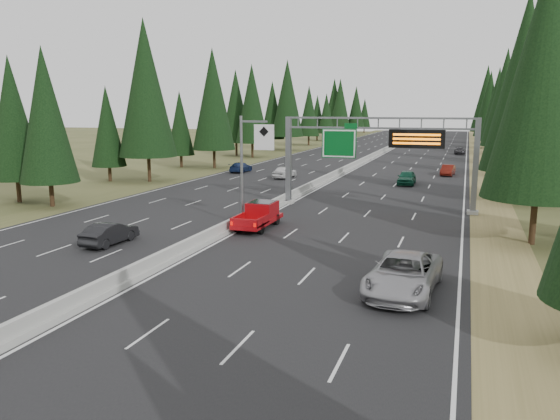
{
  "coord_description": "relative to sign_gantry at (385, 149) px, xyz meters",
  "views": [
    {
      "loc": [
        15.42,
        -11.54,
        8.58
      ],
      "look_at": [
        4.66,
        20.0,
        2.37
      ],
      "focal_mm": 35.0,
      "sensor_mm": 36.0,
      "label": 1
    }
  ],
  "objects": [
    {
      "name": "car_onc_far",
      "position": [
        -19.49,
        68.57,
        -4.37
      ],
      "size": [
        2.95,
        6.02,
        1.64
      ],
      "primitive_type": "imported",
      "rotation": [
        0.0,
        0.0,
        3.1
      ],
      "color": "black",
      "rests_on": "road"
    },
    {
      "name": "shoulder_right",
      "position": [
        8.88,
        45.12,
        -5.24
      ],
      "size": [
        3.6,
        260.0,
        0.06
      ],
      "primitive_type": "cube",
      "color": "olive",
      "rests_on": "ground"
    },
    {
      "name": "median_barrier",
      "position": [
        -8.92,
        45.12,
        -4.85
      ],
      "size": [
        0.7,
        260.0,
        0.85
      ],
      "color": "gray",
      "rests_on": "road"
    },
    {
      "name": "car_onc_blue",
      "position": [
        -22.4,
        21.76,
        -4.52
      ],
      "size": [
        1.89,
        4.61,
        1.34
      ],
      "primitive_type": "imported",
      "rotation": [
        0.0,
        0.0,
        3.14
      ],
      "color": "navy",
      "rests_on": "road"
    },
    {
      "name": "car_ahead_dkred",
      "position": [
        4.39,
        26.96,
        -4.5
      ],
      "size": [
        1.84,
        4.27,
        1.37
      ],
      "primitive_type": "imported",
      "rotation": [
        0.0,
        0.0,
        -0.09
      ],
      "color": "#58140C",
      "rests_on": "road"
    },
    {
      "name": "road",
      "position": [
        -8.92,
        45.12,
        -5.23
      ],
      "size": [
        32.0,
        260.0,
        0.08
      ],
      "primitive_type": "cube",
      "color": "black",
      "rests_on": "ground"
    },
    {
      "name": "red_pickup",
      "position": [
        -7.42,
        -10.1,
        -4.18
      ],
      "size": [
        1.99,
        5.57,
        1.81
      ],
      "color": "black",
      "rests_on": "road"
    },
    {
      "name": "car_onc_near",
      "position": [
        -14.65,
        -17.96,
        -4.48
      ],
      "size": [
        1.63,
        4.34,
        1.42
      ],
      "primitive_type": "imported",
      "rotation": [
        0.0,
        0.0,
        3.11
      ],
      "color": "black",
      "rests_on": "road"
    },
    {
      "name": "sign_gantry",
      "position": [
        0.0,
        0.0,
        0.0
      ],
      "size": [
        16.75,
        0.98,
        7.8
      ],
      "color": "slate",
      "rests_on": "road"
    },
    {
      "name": "tree_row_right",
      "position": [
        12.76,
        41.77,
        4.39
      ],
      "size": [
        11.73,
        236.28,
        18.97
      ],
      "color": "black",
      "rests_on": "ground"
    },
    {
      "name": "car_onc_white",
      "position": [
        -14.74,
        17.63,
        -4.42
      ],
      "size": [
        2.18,
        4.64,
        1.53
      ],
      "primitive_type": "imported",
      "rotation": [
        0.0,
        0.0,
        3.06
      ],
      "color": "silver",
      "rests_on": "road"
    },
    {
      "name": "tree_row_left",
      "position": [
        -30.63,
        35.54,
        3.76
      ],
      "size": [
        11.43,
        239.34,
        18.84
      ],
      "color": "black",
      "rests_on": "ground"
    },
    {
      "name": "car_ahead_far",
      "position": [
        -7.42,
        88.71,
        -4.52
      ],
      "size": [
        1.83,
        4.01,
        1.33
      ],
      "primitive_type": "imported",
      "rotation": [
        0.0,
        0.0,
        -0.07
      ],
      "color": "black",
      "rests_on": "road"
    },
    {
      "name": "shoulder_left",
      "position": [
        -26.72,
        45.12,
        -5.24
      ],
      "size": [
        3.6,
        260.0,
        0.06
      ],
      "primitive_type": "cube",
      "color": "#3D4520",
      "rests_on": "ground"
    },
    {
      "name": "car_ahead_dkgrey",
      "position": [
        5.29,
        62.15,
        -4.54
      ],
      "size": [
        2.1,
        4.57,
        1.3
      ],
      "primitive_type": "imported",
      "rotation": [
        0.0,
        0.0,
        0.06
      ],
      "color": "black",
      "rests_on": "road"
    },
    {
      "name": "car_ahead_white",
      "position": [
        -5.22,
        79.66,
        -4.4
      ],
      "size": [
        2.64,
        5.67,
        1.57
      ],
      "primitive_type": "imported",
      "rotation": [
        0.0,
        0.0,
        -0.01
      ],
      "color": "#B9B9B9",
      "rests_on": "road"
    },
    {
      "name": "silver_minivan",
      "position": [
        4.06,
        -21.41,
        -4.29
      ],
      "size": [
        3.45,
        6.66,
        1.79
      ],
      "primitive_type": "imported",
      "rotation": [
        0.0,
        0.0,
        -0.08
      ],
      "color": "#9A999D",
      "rests_on": "road"
    },
    {
      "name": "hov_sign_pole",
      "position": [
        -8.33,
        -9.92,
        -0.54
      ],
      "size": [
        2.8,
        0.5,
        8.0
      ],
      "color": "slate",
      "rests_on": "road"
    },
    {
      "name": "car_ahead_green",
      "position": [
        0.26,
        16.51,
        -4.39
      ],
      "size": [
        1.97,
        4.73,
        1.6
      ],
      "primitive_type": "imported",
      "rotation": [
        0.0,
        0.0,
        0.02
      ],
      "color": "#124F37",
      "rests_on": "road"
    }
  ]
}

